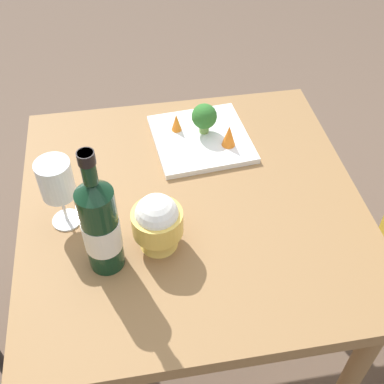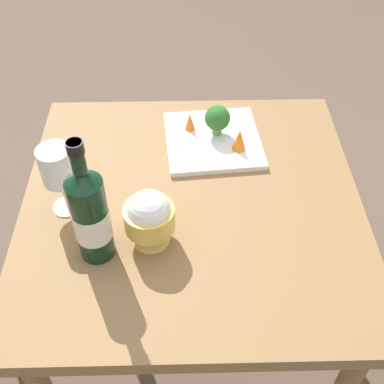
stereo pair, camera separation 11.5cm
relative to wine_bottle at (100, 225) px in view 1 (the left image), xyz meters
name	(u,v)px [view 1 (the left image)]	position (x,y,z in m)	size (l,w,h in m)	color
ground_plane	(192,343)	(0.21, 0.15, -0.85)	(8.00, 8.00, 0.00)	brown
dining_table	(192,226)	(0.21, 0.15, -0.22)	(0.82, 0.82, 0.73)	olive
wine_bottle	(100,225)	(0.00, 0.00, 0.00)	(0.08, 0.08, 0.31)	black
wine_glass	(56,181)	(-0.09, 0.13, 0.01)	(0.08, 0.08, 0.18)	white
rice_bowl	(157,222)	(0.11, 0.03, -0.05)	(0.11, 0.11, 0.14)	gold
serving_plate	(201,139)	(0.27, 0.36, -0.11)	(0.27, 0.27, 0.02)	white
broccoli_floret	(204,117)	(0.28, 0.38, -0.06)	(0.07, 0.07, 0.09)	#729E4C
carrot_garnish_left	(175,122)	(0.20, 0.40, -0.08)	(0.03, 0.03, 0.05)	orange
carrot_garnish_right	(229,136)	(0.33, 0.32, -0.07)	(0.04, 0.04, 0.06)	orange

